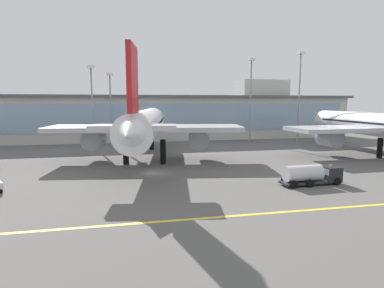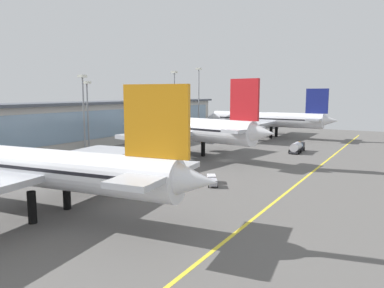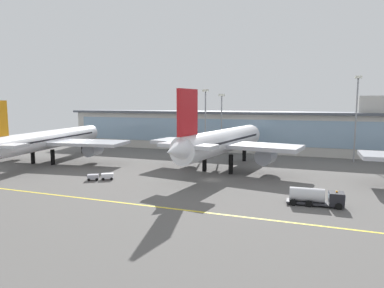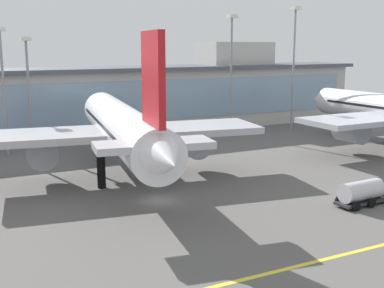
{
  "view_description": "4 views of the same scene",
  "coord_description": "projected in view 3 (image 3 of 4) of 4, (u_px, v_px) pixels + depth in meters",
  "views": [
    {
      "loc": [
        -4.29,
        -52.32,
        11.94
      ],
      "look_at": [
        7.74,
        5.03,
        4.07
      ],
      "focal_mm": 29.54,
      "sensor_mm": 36.0,
      "label": 1
    },
    {
      "loc": [
        -81.16,
        -38.94,
        16.55
      ],
      "look_at": [
        -0.12,
        9.28,
        3.45
      ],
      "focal_mm": 34.31,
      "sensor_mm": 36.0,
      "label": 2
    },
    {
      "loc": [
        21.53,
        -70.85,
        17.09
      ],
      "look_at": [
        -8.66,
        10.97,
        6.39
      ],
      "focal_mm": 31.79,
      "sensor_mm": 36.0,
      "label": 3
    },
    {
      "loc": [
        -22.53,
        -52.95,
        18.36
      ],
      "look_at": [
        8.32,
        7.53,
        4.88
      ],
      "focal_mm": 46.61,
      "sensor_mm": 36.0,
      "label": 4
    }
  ],
  "objects": [
    {
      "name": "apron_light_mast_centre",
      "position": [
        222.0,
        114.0,
        112.23
      ],
      "size": [
        1.8,
        1.8,
        19.82
      ],
      "color": "gray",
      "rests_on": "ground"
    },
    {
      "name": "airliner_near_left",
      "position": [
        49.0,
        140.0,
        96.85
      ],
      "size": [
        45.81,
        54.51,
        17.56
      ],
      "rotation": [
        0.0,
        0.0,
        1.7
      ],
      "color": "black",
      "rests_on": "ground"
    },
    {
      "name": "taxiway_centreline_stripe",
      "position": [
        172.0,
        209.0,
        54.97
      ],
      "size": [
        154.22,
        0.5,
        0.01
      ],
      "primitive_type": "cube",
      "color": "yellow",
      "rests_on": "ground"
    },
    {
      "name": "apron_light_mast_west",
      "position": [
        205.0,
        111.0,
        110.59
      ],
      "size": [
        1.8,
        1.8,
        21.28
      ],
      "color": "gray",
      "rests_on": "ground"
    },
    {
      "name": "fuel_tanker_truck",
      "position": [
        317.0,
        197.0,
        56.4
      ],
      "size": [
        9.16,
        3.31,
        2.9
      ],
      "rotation": [
        0.0,
        0.0,
        0.05
      ],
      "color": "black",
      "rests_on": "ground"
    },
    {
      "name": "apron_light_mast_far_east",
      "position": [
        357.0,
        106.0,
        95.91
      ],
      "size": [
        1.8,
        1.8,
        24.5
      ],
      "color": "gray",
      "rests_on": "ground"
    },
    {
      "name": "ground_plane",
      "position": [
        211.0,
        180.0,
        75.46
      ],
      "size": [
        192.77,
        192.77,
        0.0
      ],
      "primitive_type": "plane",
      "color": "#5B5956"
    },
    {
      "name": "baggage_tug_near",
      "position": [
        101.0,
        176.0,
        75.27
      ],
      "size": [
        5.55,
        4.31,
        1.4
      ],
      "rotation": [
        0.0,
        0.0,
        0.56
      ],
      "color": "black",
      "rests_on": "ground"
    },
    {
      "name": "airliner_near_right",
      "position": [
        223.0,
        142.0,
        84.95
      ],
      "size": [
        39.18,
        50.52,
        19.81
      ],
      "rotation": [
        0.0,
        0.0,
        1.42
      ],
      "color": "black",
      "rests_on": "ground"
    },
    {
      "name": "terminal_building",
      "position": [
        256.0,
        130.0,
        118.35
      ],
      "size": [
        140.7,
        14.0,
        19.12
      ],
      "color": "beige",
      "rests_on": "ground"
    }
  ]
}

